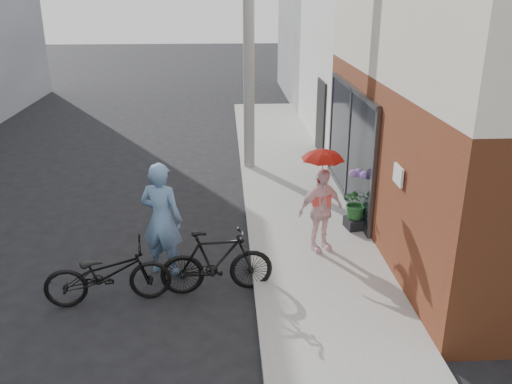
{
  "coord_description": "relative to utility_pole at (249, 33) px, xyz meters",
  "views": [
    {
      "loc": [
        0.47,
        -7.63,
        4.58
      ],
      "look_at": [
        1.01,
        1.48,
        1.1
      ],
      "focal_mm": 38.0,
      "sensor_mm": 36.0,
      "label": 1
    }
  ],
  "objects": [
    {
      "name": "bike_left",
      "position": [
        -2.45,
        -6.28,
        -3.0
      ],
      "size": [
        1.97,
        0.94,
        0.99
      ],
      "primitive_type": "imported",
      "rotation": [
        0.0,
        0.0,
        1.72
      ],
      "color": "black",
      "rests_on": "ground"
    },
    {
      "name": "officer",
      "position": [
        -1.7,
        -5.39,
        -2.52
      ],
      "size": [
        0.83,
        0.68,
        1.97
      ],
      "primitive_type": "imported",
      "rotation": [
        0.0,
        0.0,
        2.8
      ],
      "color": "#658BB4",
      "rests_on": "ground"
    },
    {
      "name": "bike_right",
      "position": [
        -0.8,
        -6.07,
        -2.97
      ],
      "size": [
        1.81,
        0.66,
        1.07
      ],
      "primitive_type": "imported",
      "rotation": [
        0.0,
        0.0,
        1.66
      ],
      "color": "black",
      "rests_on": "ground"
    },
    {
      "name": "parasol",
      "position": [
        1.03,
        -4.92,
        -1.54
      ],
      "size": [
        0.71,
        0.71,
        0.63
      ],
      "primitive_type": "imported",
      "color": "red",
      "rests_on": "kimono_woman"
    },
    {
      "name": "ground",
      "position": [
        -1.1,
        -6.0,
        -3.5
      ],
      "size": [
        80.0,
        80.0,
        0.0
      ],
      "primitive_type": "plane",
      "color": "black",
      "rests_on": "ground"
    },
    {
      "name": "potted_plant",
      "position": [
        1.9,
        -4.05,
        -2.85
      ],
      "size": [
        0.58,
        0.51,
        0.65
      ],
      "primitive_type": "imported",
      "color": "#245B28",
      "rests_on": "planter"
    },
    {
      "name": "east_building_far",
      "position": [
        6.1,
        10.0,
        0.0
      ],
      "size": [
        8.0,
        8.0,
        7.0
      ],
      "primitive_type": "cube",
      "color": "gray",
      "rests_on": "ground"
    },
    {
      "name": "plaster_building",
      "position": [
        6.1,
        3.0,
        0.0
      ],
      "size": [
        8.0,
        6.0,
        7.0
      ],
      "primitive_type": "cube",
      "color": "silver",
      "rests_on": "ground"
    },
    {
      "name": "planter",
      "position": [
        1.9,
        -4.05,
        -3.28
      ],
      "size": [
        0.45,
        0.45,
        0.2
      ],
      "primitive_type": "cube",
      "rotation": [
        0.0,
        0.0,
        0.17
      ],
      "color": "black",
      "rests_on": "sidewalk"
    },
    {
      "name": "kimono_woman",
      "position": [
        1.03,
        -4.92,
        -2.62
      ],
      "size": [
        0.97,
        0.71,
        1.52
      ],
      "primitive_type": "imported",
      "rotation": [
        0.0,
        0.0,
        0.43
      ],
      "color": "#F9D1D7",
      "rests_on": "sidewalk"
    },
    {
      "name": "sidewalk",
      "position": [
        1.0,
        -4.0,
        -3.44
      ],
      "size": [
        2.2,
        24.0,
        0.12
      ],
      "primitive_type": "cube",
      "color": "gray",
      "rests_on": "ground"
    },
    {
      "name": "utility_pole",
      "position": [
        0.0,
        0.0,
        0.0
      ],
      "size": [
        0.28,
        0.28,
        7.0
      ],
      "primitive_type": "cylinder",
      "color": "#9E9E99",
      "rests_on": "ground"
    },
    {
      "name": "curb",
      "position": [
        -0.16,
        -4.0,
        -3.44
      ],
      "size": [
        0.12,
        24.0,
        0.12
      ],
      "primitive_type": "cube",
      "color": "#9E9E99",
      "rests_on": "ground"
    }
  ]
}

